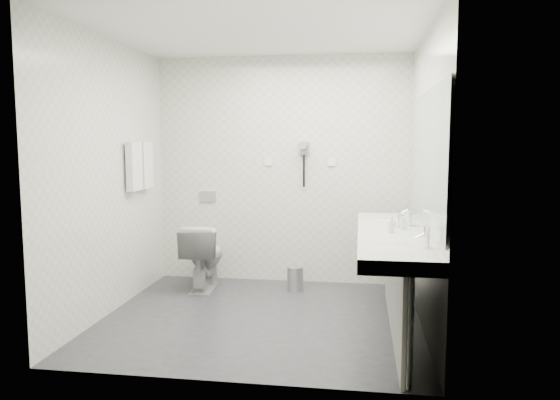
# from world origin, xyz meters

# --- Properties ---
(floor) EXTENTS (2.80, 2.80, 0.00)m
(floor) POSITION_xyz_m (0.00, 0.00, 0.00)
(floor) COLOR #2C2C31
(floor) RESTS_ON ground
(ceiling) EXTENTS (2.80, 2.80, 0.00)m
(ceiling) POSITION_xyz_m (0.00, 0.00, 2.50)
(ceiling) COLOR silver
(ceiling) RESTS_ON wall_back
(wall_back) EXTENTS (2.80, 0.00, 2.80)m
(wall_back) POSITION_xyz_m (0.00, 1.30, 1.25)
(wall_back) COLOR beige
(wall_back) RESTS_ON floor
(wall_front) EXTENTS (2.80, 0.00, 2.80)m
(wall_front) POSITION_xyz_m (0.00, -1.30, 1.25)
(wall_front) COLOR beige
(wall_front) RESTS_ON floor
(wall_left) EXTENTS (0.00, 2.60, 2.60)m
(wall_left) POSITION_xyz_m (-1.40, 0.00, 1.25)
(wall_left) COLOR beige
(wall_left) RESTS_ON floor
(wall_right) EXTENTS (0.00, 2.60, 2.60)m
(wall_right) POSITION_xyz_m (1.40, 0.00, 1.25)
(wall_right) COLOR beige
(wall_right) RESTS_ON floor
(vanity_counter) EXTENTS (0.55, 2.20, 0.10)m
(vanity_counter) POSITION_xyz_m (1.12, -0.20, 0.80)
(vanity_counter) COLOR silver
(vanity_counter) RESTS_ON floor
(vanity_panel) EXTENTS (0.03, 2.15, 0.75)m
(vanity_panel) POSITION_xyz_m (1.15, -0.20, 0.38)
(vanity_panel) COLOR gray
(vanity_panel) RESTS_ON floor
(vanity_post_near) EXTENTS (0.06, 0.06, 0.75)m
(vanity_post_near) POSITION_xyz_m (1.18, -1.24, 0.38)
(vanity_post_near) COLOR silver
(vanity_post_near) RESTS_ON floor
(vanity_post_far) EXTENTS (0.06, 0.06, 0.75)m
(vanity_post_far) POSITION_xyz_m (1.18, 0.84, 0.38)
(vanity_post_far) COLOR silver
(vanity_post_far) RESTS_ON floor
(mirror) EXTENTS (0.02, 2.20, 1.05)m
(mirror) POSITION_xyz_m (1.39, -0.20, 1.45)
(mirror) COLOR #B2BCC6
(mirror) RESTS_ON wall_right
(basin_near) EXTENTS (0.40, 0.31, 0.05)m
(basin_near) POSITION_xyz_m (1.12, -0.85, 0.83)
(basin_near) COLOR white
(basin_near) RESTS_ON vanity_counter
(basin_far) EXTENTS (0.40, 0.31, 0.05)m
(basin_far) POSITION_xyz_m (1.12, 0.45, 0.83)
(basin_far) COLOR white
(basin_far) RESTS_ON vanity_counter
(faucet_near) EXTENTS (0.04, 0.04, 0.15)m
(faucet_near) POSITION_xyz_m (1.32, -0.85, 0.92)
(faucet_near) COLOR silver
(faucet_near) RESTS_ON vanity_counter
(faucet_far) EXTENTS (0.04, 0.04, 0.15)m
(faucet_far) POSITION_xyz_m (1.32, 0.45, 0.92)
(faucet_far) COLOR silver
(faucet_far) RESTS_ON vanity_counter
(soap_bottle_a) EXTENTS (0.06, 0.06, 0.11)m
(soap_bottle_a) POSITION_xyz_m (1.22, -0.11, 0.91)
(soap_bottle_a) COLOR beige
(soap_bottle_a) RESTS_ON vanity_counter
(soap_bottle_b) EXTENTS (0.10, 0.10, 0.09)m
(soap_bottle_b) POSITION_xyz_m (1.13, 0.01, 0.90)
(soap_bottle_b) COLOR beige
(soap_bottle_b) RESTS_ON vanity_counter
(soap_bottle_c) EXTENTS (0.06, 0.06, 0.13)m
(soap_bottle_c) POSITION_xyz_m (1.11, -0.28, 0.91)
(soap_bottle_c) COLOR beige
(soap_bottle_c) RESTS_ON vanity_counter
(glass_left) EXTENTS (0.07, 0.07, 0.10)m
(glass_left) POSITION_xyz_m (1.21, 0.04, 0.90)
(glass_left) COLOR silver
(glass_left) RESTS_ON vanity_counter
(glass_right) EXTENTS (0.07, 0.07, 0.10)m
(glass_right) POSITION_xyz_m (1.31, 0.10, 0.90)
(glass_right) COLOR silver
(glass_right) RESTS_ON vanity_counter
(toilet) EXTENTS (0.43, 0.72, 0.70)m
(toilet) POSITION_xyz_m (-0.79, 0.85, 0.35)
(toilet) COLOR white
(toilet) RESTS_ON floor
(flush_plate) EXTENTS (0.18, 0.02, 0.12)m
(flush_plate) POSITION_xyz_m (-0.85, 1.29, 0.95)
(flush_plate) COLOR #B2B5BA
(flush_plate) RESTS_ON wall_back
(pedal_bin) EXTENTS (0.20, 0.20, 0.24)m
(pedal_bin) POSITION_xyz_m (0.20, 0.91, 0.12)
(pedal_bin) COLOR #B2B5BA
(pedal_bin) RESTS_ON floor
(bin_lid) EXTENTS (0.17, 0.17, 0.01)m
(bin_lid) POSITION_xyz_m (0.20, 0.91, 0.25)
(bin_lid) COLOR #B2B5BA
(bin_lid) RESTS_ON pedal_bin
(towel_rail) EXTENTS (0.02, 0.62, 0.02)m
(towel_rail) POSITION_xyz_m (-1.35, 0.55, 1.55)
(towel_rail) COLOR silver
(towel_rail) RESTS_ON wall_left
(towel_near) EXTENTS (0.07, 0.24, 0.48)m
(towel_near) POSITION_xyz_m (-1.34, 0.41, 1.33)
(towel_near) COLOR silver
(towel_near) RESTS_ON towel_rail
(towel_far) EXTENTS (0.07, 0.24, 0.48)m
(towel_far) POSITION_xyz_m (-1.34, 0.69, 1.33)
(towel_far) COLOR silver
(towel_far) RESTS_ON towel_rail
(dryer_cradle) EXTENTS (0.10, 0.04, 0.14)m
(dryer_cradle) POSITION_xyz_m (0.25, 1.27, 1.50)
(dryer_cradle) COLOR gray
(dryer_cradle) RESTS_ON wall_back
(dryer_barrel) EXTENTS (0.08, 0.14, 0.08)m
(dryer_barrel) POSITION_xyz_m (0.25, 1.20, 1.53)
(dryer_barrel) COLOR gray
(dryer_barrel) RESTS_ON dryer_cradle
(dryer_cord) EXTENTS (0.02, 0.02, 0.35)m
(dryer_cord) POSITION_xyz_m (0.25, 1.26, 1.25)
(dryer_cord) COLOR black
(dryer_cord) RESTS_ON dryer_cradle
(switch_plate_a) EXTENTS (0.09, 0.02, 0.09)m
(switch_plate_a) POSITION_xyz_m (-0.15, 1.29, 1.35)
(switch_plate_a) COLOR white
(switch_plate_a) RESTS_ON wall_back
(switch_plate_b) EXTENTS (0.09, 0.02, 0.09)m
(switch_plate_b) POSITION_xyz_m (0.55, 1.29, 1.35)
(switch_plate_b) COLOR white
(switch_plate_b) RESTS_ON wall_back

